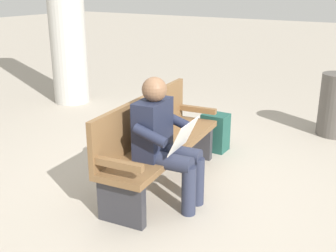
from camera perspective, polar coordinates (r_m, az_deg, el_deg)
name	(u,v)px	position (r m, az deg, el deg)	size (l,w,h in m)	color
ground_plane	(163,185)	(4.31, -0.62, -7.94)	(40.00, 40.00, 0.00)	#A89E8E
bench_near	(157,141)	(4.15, -1.52, -2.08)	(1.84, 0.68, 0.90)	brown
person_seated	(164,139)	(3.73, -0.53, -1.75)	(0.60, 0.60, 1.18)	#1E2338
backpack	(215,132)	(5.13, 6.45, -0.84)	(0.28, 0.30, 0.46)	#1E4C42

